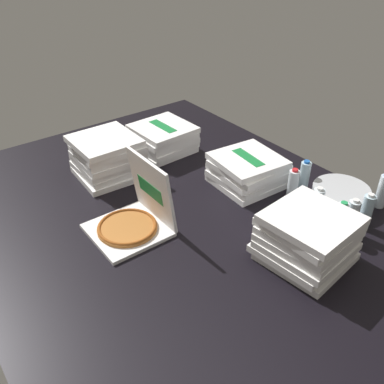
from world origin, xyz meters
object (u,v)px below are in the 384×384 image
water_bottle_6 (317,205)px  water_bottle_5 (293,186)px  pizza_stack_center_far (162,138)px  pizza_stack_left_mid (248,171)px  water_bottle_1 (352,217)px  water_bottle_2 (304,177)px  water_bottle_3 (366,212)px  ice_bucket (340,196)px  water_bottle_0 (383,191)px  pizza_stack_right_far (107,156)px  water_bottle_4 (340,220)px  open_pizza_box (134,218)px  pizza_stack_right_near (307,238)px

water_bottle_6 → water_bottle_5: bearing=168.3°
pizza_stack_center_far → pizza_stack_left_mid: same height
pizza_stack_left_mid → water_bottle_1: water_bottle_1 is taller
water_bottle_2 → water_bottle_3: 0.48m
water_bottle_5 → ice_bucket: bearing=44.1°
water_bottle_2 → water_bottle_0: bearing=32.4°
pizza_stack_left_mid → water_bottle_6: 0.56m
pizza_stack_right_far → water_bottle_3: 1.73m
water_bottle_4 → water_bottle_5: same height
water_bottle_5 → water_bottle_0: bearing=46.4°
pizza_stack_center_far → pizza_stack_left_mid: 0.79m
water_bottle_0 → water_bottle_4: 0.47m
water_bottle_5 → water_bottle_6: 0.24m
ice_bucket → water_bottle_3: size_ratio=1.51×
water_bottle_1 → water_bottle_2: same height
open_pizza_box → pizza_stack_center_far: size_ratio=0.97×
water_bottle_1 → pizza_stack_center_far: bearing=-169.4°
pizza_stack_center_far → water_bottle_6: (1.33, 0.22, 0.01)m
open_pizza_box → pizza_stack_right_near: 0.99m
water_bottle_1 → water_bottle_5: size_ratio=1.00×
water_bottle_2 → water_bottle_4: (0.44, -0.21, 0.00)m
pizza_stack_right_near → water_bottle_3: pizza_stack_right_near is taller
ice_bucket → water_bottle_4: water_bottle_4 is taller
water_bottle_0 → water_bottle_4: same height
pizza_stack_left_mid → pizza_stack_center_far: bearing=-166.4°
pizza_stack_right_far → ice_bucket: 1.59m
ice_bucket → pizza_stack_center_far: bearing=-159.7°
pizza_stack_left_mid → water_bottle_6: bearing=4.0°
ice_bucket → water_bottle_2: 0.26m
ice_bucket → water_bottle_0: size_ratio=1.51×
water_bottle_5 → water_bottle_6: (0.23, -0.05, 0.00)m
water_bottle_1 → water_bottle_6: (-0.20, -0.06, 0.00)m
pizza_stack_right_near → pizza_stack_right_far: 1.50m
ice_bucket → water_bottle_3: bearing=-19.2°
ice_bucket → water_bottle_0: water_bottle_0 is taller
water_bottle_5 → water_bottle_6: size_ratio=1.00×
pizza_stack_center_far → water_bottle_4: 1.52m
pizza_stack_left_mid → water_bottle_3: size_ratio=1.94×
ice_bucket → water_bottle_4: bearing=-55.0°
water_bottle_0 → water_bottle_2: same height
ice_bucket → water_bottle_6: 0.26m
open_pizza_box → water_bottle_6: size_ratio=1.84×
water_bottle_0 → water_bottle_6: (-0.15, -0.45, 0.00)m
water_bottle_2 → pizza_stack_left_mid: bearing=-142.6°
open_pizza_box → water_bottle_5: 1.03m
water_bottle_2 → water_bottle_3: (0.48, -0.01, 0.00)m
water_bottle_2 → water_bottle_1: bearing=-15.8°
pizza_stack_right_near → pizza_stack_left_mid: pizza_stack_right_near is taller
pizza_stack_right_far → water_bottle_5: size_ratio=1.95×
water_bottle_2 → water_bottle_3: size_ratio=1.00×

